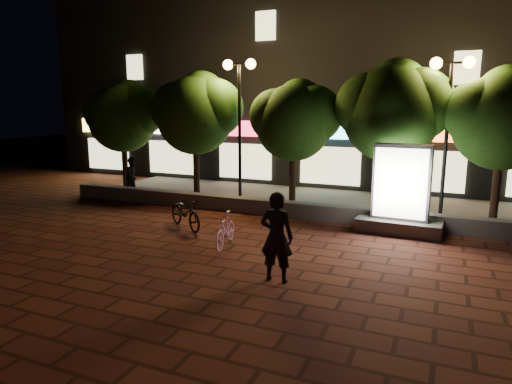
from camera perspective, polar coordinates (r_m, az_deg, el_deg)
The scene contains 16 objects.
ground at distance 11.66m, azimuth -6.26°, elevation -7.16°, with size 80.00×80.00×0.00m, color brown.
retaining_wall at distance 15.08m, azimuth 1.17°, elevation -1.91°, with size 16.00×0.45×0.50m, color slate.
sidewalk at distance 17.41m, azimuth 4.25°, elevation -0.88°, with size 16.00×5.00×0.08m, color slate.
building_block at distance 23.32m, azimuth 9.77°, elevation 14.25°, with size 28.00×8.12×11.30m.
tree_far_left at distance 19.56m, azimuth -16.59°, elevation 9.61°, with size 3.36×2.80×4.63m.
tree_left at distance 17.54m, azimuth -7.61°, elevation 10.35°, with size 3.60×3.00×4.89m.
tree_mid at distance 15.89m, azimuth 5.09°, elevation 9.51°, with size 3.24×2.70×4.50m.
tree_right at distance 15.18m, azimuth 17.25°, elevation 10.32°, with size 3.72×3.10×5.07m.
tree_far_right at distance 15.18m, azimuth 29.41°, elevation 8.66°, with size 3.48×2.90×4.76m.
street_lamp_left at distance 16.40m, azimuth -2.15°, elevation 12.43°, with size 1.26×0.36×5.18m.
street_lamp_right at distance 14.83m, azimuth 23.65°, elevation 11.16°, with size 1.26×0.36×4.98m.
ad_kiosk at distance 13.43m, azimuth 18.12°, elevation -0.65°, with size 2.43×1.31×2.57m.
scooter_pink at distance 11.61m, azimuth -3.95°, elevation -4.88°, with size 0.42×1.50×0.90m, color #E897C0.
rider at distance 9.21m, azimuth 2.66°, elevation -5.81°, with size 0.70×0.46×1.92m, color black.
scooter_parked at distance 13.46m, azimuth -9.07°, elevation -2.59°, with size 0.65×1.86×0.98m, color black.
pedestrian at distance 18.38m, azimuth -15.49°, elevation 1.95°, with size 0.75×0.59×1.55m, color black.
Camera 1 is at (5.49, -9.63, 3.63)m, focal length 31.11 mm.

